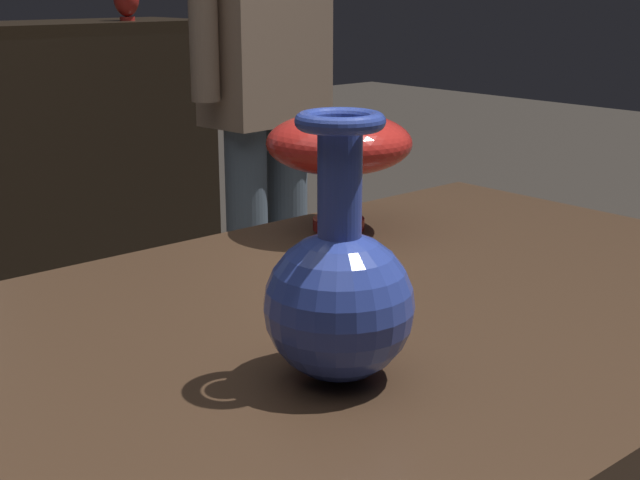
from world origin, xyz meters
The scene contains 3 objects.
vase_centerpiece centered at (-0.05, -0.10, 0.87)m, with size 0.12×0.12×0.21m.
vase_tall_behind centered at (0.26, 0.24, 0.91)m, with size 0.19×0.19×0.15m.
visitor_near_right centered at (0.94, 1.25, 0.90)m, with size 0.47×0.21×1.53m.
Camera 1 is at (-0.50, -0.59, 1.11)m, focal length 50.01 mm.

